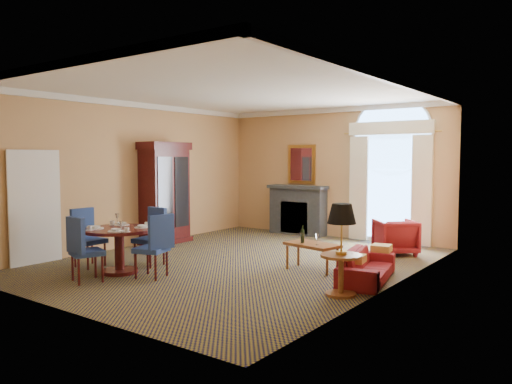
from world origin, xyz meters
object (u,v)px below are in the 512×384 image
Objects in this scene: armchair at (395,237)px; dining_table at (119,240)px; coffee_table at (312,245)px; side_table at (341,237)px; sofa at (367,266)px; armoire at (164,195)px.

dining_table is at bearing 13.12° from armchair.
armchair is 0.77× the size of coffee_table.
side_table is at bearing -33.67° from coffee_table.
side_table is (3.70, 0.98, 0.27)m from dining_table.
coffee_table is (-1.09, 0.14, 0.20)m from sofa.
armoire is 2.27× the size of coffee_table.
armchair is at bearing 20.50° from armoire.
armoire is 1.79× the size of side_table.
armoire is 4.25m from coffee_table.
armoire is 3.10m from dining_table.
dining_table is 0.74× the size of sofa.
armoire is at bearing -20.20° from armchair.
sofa is (3.65, 1.99, -0.33)m from dining_table.
armoire reaches higher than sofa.
coffee_table is 0.79× the size of side_table.
sofa is 1.28× the size of side_table.
sofa is 2.44m from armchair.
dining_table reaches higher than sofa.
sofa is at bearing 28.62° from dining_table.
side_table is (0.48, -3.41, 0.49)m from armchair.
sofa is 2.10× the size of armchair.
dining_table is 4.17m from sofa.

